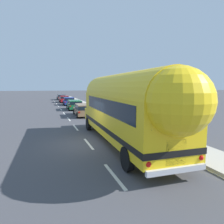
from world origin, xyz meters
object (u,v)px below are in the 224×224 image
(car_second, at_px, (74,104))
(car_fifth, at_px, (61,97))
(car_third, at_px, (69,101))
(painted_bus, at_px, (126,106))
(car_lead, at_px, (83,109))
(car_fourth, at_px, (64,99))

(car_second, bearing_deg, car_fifth, 89.82)
(car_second, bearing_deg, car_third, 88.85)
(painted_bus, relative_size, car_lead, 2.67)
(car_third, bearing_deg, painted_bus, -90.31)
(painted_bus, bearing_deg, car_third, 89.69)
(painted_bus, height_order, car_second, painted_bus)
(car_second, distance_m, car_fifth, 22.87)
(car_second, distance_m, car_fourth, 14.28)
(car_lead, bearing_deg, car_fifth, 89.87)
(car_lead, relative_size, car_fifth, 0.98)
(car_fourth, bearing_deg, car_third, -87.99)
(painted_bus, relative_size, car_third, 2.69)
(painted_bus, bearing_deg, car_second, 90.03)
(car_lead, distance_m, car_fifth, 29.70)
(car_lead, relative_size, car_fourth, 1.00)
(car_third, height_order, car_fifth, same)
(car_fourth, height_order, car_fifth, same)
(car_second, height_order, car_fourth, same)
(car_lead, height_order, car_third, same)
(car_third, xyz_separation_m, car_fourth, (-0.22, 6.38, 0.00))
(car_third, bearing_deg, car_fifth, 90.33)
(painted_bus, relative_size, car_fifth, 2.63)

